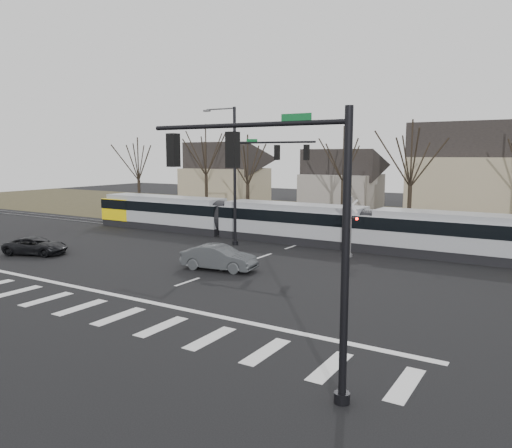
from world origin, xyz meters
The scene contains 16 objects.
ground centered at (0.00, 0.00, 0.00)m, with size 140.00×140.00×0.00m, color black.
grass_verge centered at (0.00, 32.00, 0.01)m, with size 140.00×28.00×0.01m, color #38331E.
crosswalk centered at (0.00, -4.00, 0.01)m, with size 27.00×2.60×0.01m.
stop_line centered at (0.00, -1.80, 0.01)m, with size 28.00×0.35×0.01m, color silver.
lane_dashes centered at (0.00, 16.00, 0.01)m, with size 0.18×30.00×0.01m.
rail_pair centered at (0.00, 15.80, 0.03)m, with size 90.00×1.52×0.06m.
tram centered at (-1.06, 16.00, 1.63)m, with size 39.39×2.92×2.99m.
sedan centered at (-0.23, 5.19, 0.74)m, with size 4.67×2.23×1.48m, color #3D4042.
suv centered at (-13.52, 2.37, 0.59)m, with size 4.65×3.35×1.18m, color black.
signal_pole_near_right centered at (10.11, -6.00, 5.17)m, with size 6.72×0.44×8.00m.
signal_pole_far centered at (-2.41, 12.50, 5.70)m, with size 9.28×0.44×10.20m.
rail_crossing_signal centered at (5.00, 12.79, 1.89)m, with size 1.08×0.36×4.00m.
tree_row centered at (2.00, 26.00, 5.00)m, with size 59.20×7.20×10.00m.
house_a centered at (-20.00, 34.00, 4.46)m, with size 9.72×8.64×8.60m.
house_b centered at (-5.00, 36.00, 3.97)m, with size 8.64×7.56×7.65m.
house_c centered at (9.00, 33.00, 5.23)m, with size 10.80×8.64×10.10m.
Camera 1 is at (16.74, -18.21, 6.77)m, focal length 35.00 mm.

